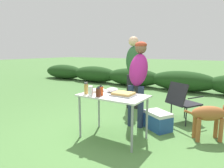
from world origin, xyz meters
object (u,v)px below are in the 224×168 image
Objects in this scene: food_tray at (123,94)px; bbq_sauce_bottle at (98,92)px; paper_cup_stack at (91,91)px; standing_person_in_olive_jacket at (133,65)px; plate_stack at (97,90)px; hot_sauce_bottle at (101,90)px; cooler_box at (158,121)px; mixing_bowl at (112,90)px; camp_chair_green_behind_table at (182,100)px; spice_jar at (86,88)px; standing_person_in_gray_fleece at (138,73)px; folding_table at (113,100)px; dog at (212,115)px.

bbq_sauce_bottle reaches higher than food_tray.
standing_person_in_olive_jacket is at bearing 96.94° from paper_cup_stack.
hot_sauce_bottle reaches higher than plate_stack.
bbq_sauce_bottle is (0.24, -0.30, 0.06)m from plate_stack.
paper_cup_stack is at bearing 82.72° from cooler_box.
camp_chair_green_behind_table is (0.92, 1.19, -0.31)m from mixing_bowl.
spice_jar reaches higher than hot_sauce_bottle.
folding_table is at bearing -102.60° from standing_person_in_gray_fleece.
camp_chair_green_behind_table is at bearing 60.03° from folding_table.
bbq_sauce_bottle is (-0.30, -0.26, 0.05)m from food_tray.
camp_chair_green_behind_table is at bearing 59.74° from bbq_sauce_bottle.
standing_person_in_olive_jacket is at bearing 101.00° from hot_sauce_bottle.
cooler_box is (0.65, 0.98, -0.65)m from bbq_sauce_bottle.
standing_person_in_gray_fleece is (0.21, 0.60, 0.24)m from mixing_bowl.
plate_stack is at bearing -102.29° from camp_chair_green_behind_table.
plate_stack is at bearing -99.58° from dog.
standing_person_in_gray_fleece reaches higher than mixing_bowl.
hot_sauce_bottle is (0.23, -0.20, 0.07)m from plate_stack.
spice_jar is 2.10m from dog.
mixing_bowl is (-0.30, 0.14, 0.01)m from food_tray.
standing_person_in_olive_jacket reaches higher than plate_stack.
cooler_box is (0.43, -0.02, -0.85)m from standing_person_in_gray_fleece.
paper_cup_stack reaches higher than food_tray.
hot_sauce_bottle is 0.10m from bbq_sauce_bottle.
standing_person_in_gray_fleece is at bearing 84.40° from folding_table.
hot_sauce_bottle is 1.80m from camp_chair_green_behind_table.
camp_chair_green_behind_table is at bearing 47.74° from plate_stack.
food_tray reaches higher than dog.
standing_person_in_gray_fleece is at bearing -120.92° from dog.
paper_cup_stack is (0.10, -0.31, 0.06)m from plate_stack.
standing_person_in_olive_jacket reaches higher than folding_table.
food_tray is at bearing -90.00° from dog.
mixing_bowl is at bearing -97.90° from camp_chair_green_behind_table.
paper_cup_stack reaches higher than camp_chair_green_behind_table.
standing_person_in_olive_jacket reaches higher than camp_chair_green_behind_table.
folding_table is 0.67× the size of standing_person_in_gray_fleece.
standing_person_in_olive_jacket is at bearing 111.94° from food_tray.
cooler_box is at bearing 41.96° from mixing_bowl.
standing_person_in_gray_fleece reaches higher than hot_sauce_bottle.
standing_person_in_olive_jacket is 1.50m from camp_chair_green_behind_table.
spice_jar reaches higher than food_tray.
hot_sauce_bottle is at bearing 84.21° from cooler_box.
folding_table is at bearing -89.99° from camp_chair_green_behind_table.
food_tray is 1.48m from dog.
food_tray is 0.63m from spice_jar.
paper_cup_stack is 0.27× the size of cooler_box.
standing_person_in_gray_fleece is (0.08, 0.78, 0.36)m from folding_table.
spice_jar reaches higher than mixing_bowl.
bbq_sauce_bottle is (0.29, -0.05, -0.02)m from spice_jar.
plate_stack is at bearing -102.97° from standing_person_in_olive_jacket.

